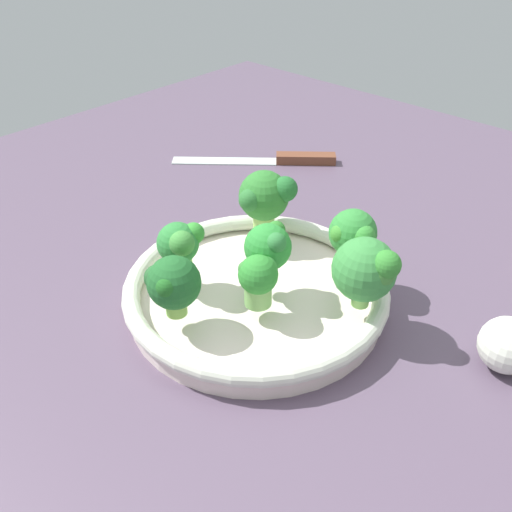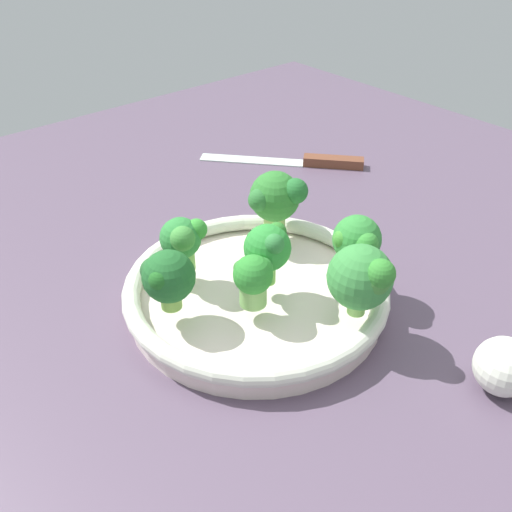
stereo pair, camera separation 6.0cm
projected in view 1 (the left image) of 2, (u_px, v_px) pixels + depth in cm
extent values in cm
cube|color=#59485D|center=(271.00, 298.00, 67.09)|extent=(130.00, 130.00, 2.50)
cylinder|color=silver|center=(256.00, 299.00, 63.69)|extent=(27.68, 27.68, 1.58)
torus|color=silver|center=(256.00, 286.00, 62.69)|extent=(28.84, 28.84, 1.93)
cylinder|color=#85B94F|center=(176.00, 305.00, 56.91)|extent=(2.13, 2.13, 2.05)
sphere|color=#1F5F28|center=(174.00, 283.00, 55.35)|extent=(5.31, 5.31, 5.31)
sphere|color=#1F6320|center=(167.00, 286.00, 53.69)|extent=(2.31, 2.31, 2.31)
sphere|color=#24592A|center=(157.00, 278.00, 55.48)|extent=(2.59, 2.59, 2.59)
cylinder|color=#85C35F|center=(361.00, 295.00, 58.00)|extent=(1.80, 1.80, 2.24)
sphere|color=#398A3F|center=(364.00, 269.00, 56.18)|extent=(6.44, 6.44, 6.44)
sphere|color=#3F8636|center=(380.00, 272.00, 54.59)|extent=(3.08, 3.08, 3.08)
sphere|color=#33862E|center=(386.00, 265.00, 53.80)|extent=(2.83, 2.83, 2.83)
cylinder|color=#7BC453|center=(180.00, 264.00, 62.19)|extent=(2.78, 2.78, 2.55)
sphere|color=#2E8238|center=(178.00, 243.00, 60.64)|extent=(4.50, 4.50, 4.50)
sphere|color=green|center=(194.00, 233.00, 60.71)|extent=(2.35, 2.35, 2.35)
sphere|color=#3F8E3B|center=(182.00, 243.00, 58.84)|extent=(2.67, 2.67, 2.67)
cylinder|color=#78B15C|center=(258.00, 294.00, 58.11)|extent=(2.78, 2.78, 2.29)
sphere|color=#2F8A30|center=(258.00, 275.00, 56.73)|extent=(4.02, 4.02, 4.02)
sphere|color=#368C39|center=(266.00, 268.00, 57.32)|extent=(2.27, 2.27, 2.27)
sphere|color=#377D34|center=(246.00, 269.00, 56.57)|extent=(1.62, 1.62, 1.62)
cylinder|color=#A1D665|center=(350.00, 255.00, 63.67)|extent=(2.02, 2.02, 2.48)
sphere|color=#328737|center=(353.00, 233.00, 62.01)|extent=(5.23, 5.23, 5.23)
sphere|color=green|center=(362.00, 237.00, 60.52)|extent=(2.84, 2.84, 2.84)
sphere|color=#3E8F31|center=(340.00, 233.00, 61.00)|extent=(2.16, 2.16, 2.16)
cylinder|color=#77C34D|center=(267.00, 270.00, 61.14)|extent=(1.84, 1.84, 2.72)
sphere|color=#2D8D35|center=(268.00, 247.00, 59.46)|extent=(4.96, 4.96, 4.96)
sphere|color=#2F7C39|center=(276.00, 243.00, 57.60)|extent=(2.13, 2.13, 2.13)
sphere|color=#2E7A2B|center=(276.00, 230.00, 59.77)|extent=(2.02, 2.02, 2.02)
cylinder|color=#98C762|center=(264.00, 218.00, 70.31)|extent=(2.62, 2.62, 2.39)
sphere|color=#2F792E|center=(264.00, 196.00, 68.52)|extent=(6.06, 6.06, 6.06)
sphere|color=#23692D|center=(285.00, 189.00, 67.16)|extent=(3.02, 3.02, 3.02)
sphere|color=#2D7032|center=(250.00, 200.00, 66.86)|extent=(2.74, 2.74, 2.74)
cube|color=silver|center=(224.00, 161.00, 94.41)|extent=(13.09, 14.55, 0.40)
cube|color=brown|center=(306.00, 158.00, 93.78)|extent=(7.95, 8.70, 1.50)
sphere|color=silver|center=(508.00, 345.00, 54.74)|extent=(5.56, 5.56, 5.56)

